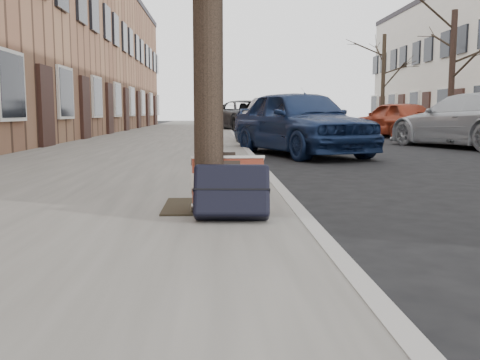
{
  "coord_description": "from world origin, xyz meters",
  "views": [
    {
      "loc": [
        -1.97,
        -3.49,
        0.95
      ],
      "look_at": [
        -1.77,
        0.8,
        0.41
      ],
      "focal_mm": 40.0,
      "sensor_mm": 36.0,
      "label": 1
    }
  ],
  "objects_px": {
    "suitcase_red": "(228,184)",
    "car_near_mid": "(277,120)",
    "suitcase_navy": "(232,191)",
    "car_near_front": "(300,122)"
  },
  "relations": [
    {
      "from": "suitcase_red",
      "to": "car_near_mid",
      "type": "relative_size",
      "value": 0.14
    },
    {
      "from": "suitcase_navy",
      "to": "car_near_front",
      "type": "xyz_separation_m",
      "value": [
        1.77,
        7.9,
        0.4
      ]
    },
    {
      "from": "car_near_mid",
      "to": "suitcase_red",
      "type": "bearing_deg",
      "value": -79.74
    },
    {
      "from": "car_near_front",
      "to": "suitcase_red",
      "type": "bearing_deg",
      "value": -123.07
    },
    {
      "from": "suitcase_navy",
      "to": "car_near_mid",
      "type": "relative_size",
      "value": 0.13
    },
    {
      "from": "suitcase_navy",
      "to": "car_near_front",
      "type": "relative_size",
      "value": 0.13
    },
    {
      "from": "car_near_front",
      "to": "car_near_mid",
      "type": "relative_size",
      "value": 1.01
    },
    {
      "from": "suitcase_red",
      "to": "car_near_front",
      "type": "distance_m",
      "value": 7.73
    },
    {
      "from": "suitcase_red",
      "to": "car_near_mid",
      "type": "xyz_separation_m",
      "value": [
        1.84,
        12.47,
        0.36
      ]
    },
    {
      "from": "suitcase_red",
      "to": "suitcase_navy",
      "type": "distance_m",
      "value": 0.39
    }
  ]
}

